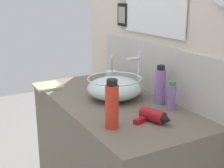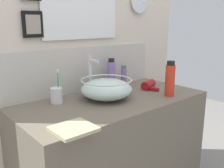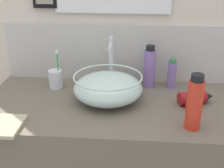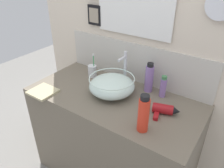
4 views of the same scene
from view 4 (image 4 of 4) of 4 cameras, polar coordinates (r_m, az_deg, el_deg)
The scene contains 10 objects.
vanity_counter at distance 1.81m, azimuth 0.25°, elevation -14.16°, with size 1.24×0.60×0.82m, color #6B6051.
back_panel at distance 1.64m, azimuth 7.03°, elevation 14.30°, with size 1.87×0.09×2.48m.
glass_bowl_sink at distance 1.56m, azimuth -0.05°, elevation -0.37°, with size 0.33×0.33×0.13m.
faucet at distance 1.64m, azimuth 3.30°, elevation 4.61°, with size 0.02×0.10×0.27m.
hair_drier at distance 1.42m, azimuth 13.59°, elevation -6.57°, with size 0.18×0.16×0.06m.
toothbrush_cup at distance 1.81m, azimuth -5.12°, elevation 3.46°, with size 0.07×0.07×0.21m.
soap_dispenser at distance 1.59m, azimuth 9.68°, elevation 1.54°, with size 0.06×0.06×0.22m.
lotion_bottle at distance 1.22m, azimuth 8.24°, elevation -7.75°, with size 0.06×0.06×0.23m.
spray_bottle at distance 1.56m, azimuth 13.22°, elevation -0.72°, with size 0.04×0.04×0.16m.
hand_towel at distance 1.67m, azimuth -17.61°, elevation -1.91°, with size 0.18×0.17×0.02m, color tan.
Camera 4 is at (0.74, -1.07, 1.68)m, focal length 35.00 mm.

